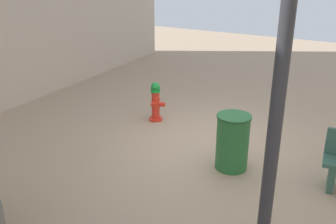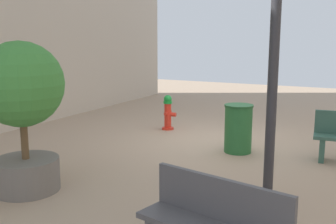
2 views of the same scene
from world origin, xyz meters
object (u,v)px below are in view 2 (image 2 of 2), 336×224
object	(u,v)px
fire_hydrant	(168,112)
planter_tree	(22,102)
trash_bin	(238,128)
street_lamp	(275,29)

from	to	relation	value
fire_hydrant	planter_tree	xyz separation A→B (m)	(0.00, 4.72, 0.93)
fire_hydrant	planter_tree	distance (m)	4.81
planter_tree	trash_bin	world-z (taller)	planter_tree
planter_tree	trash_bin	xyz separation A→B (m)	(-2.23, -3.53, -0.88)
fire_hydrant	trash_bin	distance (m)	2.53
fire_hydrant	planter_tree	size ratio (longest dim) A/B	0.39
street_lamp	trash_bin	distance (m)	3.17
planter_tree	street_lamp	world-z (taller)	street_lamp
fire_hydrant	street_lamp	distance (m)	5.21
trash_bin	fire_hydrant	bearing A→B (deg)	-28.11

